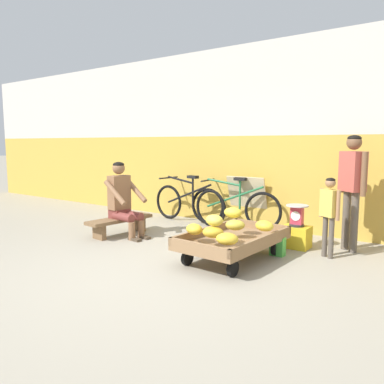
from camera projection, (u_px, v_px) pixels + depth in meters
The scene contains 14 objects.
ground_plane at pixel (142, 275), 4.19m from camera, with size 80.00×80.00×0.00m, color gray.
back_wall at pixel (266, 137), 6.48m from camera, with size 16.00×0.30×3.06m.
banana_cart at pixel (233, 241), 4.69m from camera, with size 0.91×1.48×0.36m.
banana_pile at pixel (226, 226), 4.51m from camera, with size 0.88×1.05×0.26m.
low_bench at pixel (120, 222), 6.01m from camera, with size 0.42×1.13×0.27m.
vendor_seated at pixel (123, 199), 5.90m from camera, with size 0.71×0.52×1.14m.
plastic_crate at pixel (296, 237), 5.27m from camera, with size 0.36×0.28×0.30m.
weighing_scale at pixel (297, 215), 5.23m from camera, with size 0.30×0.30×0.29m.
bicycle_near_left at pixel (189, 203), 6.94m from camera, with size 1.66×0.48×0.86m.
bicycle_far_left at pixel (234, 207), 6.54m from camera, with size 1.66×0.48×0.86m.
sign_board at pixel (248, 201), 6.61m from camera, with size 0.70×0.29×0.87m.
customer_adult at pixel (352, 180), 5.03m from camera, with size 0.40×0.35×1.53m.
customer_child at pixel (329, 209), 4.76m from camera, with size 0.29×0.21×1.00m.
shopping_bag at pixel (278, 246), 4.91m from camera, with size 0.18×0.12×0.24m, color green.
Camera 1 is at (2.80, -2.96, 1.43)m, focal length 36.02 mm.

